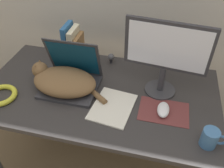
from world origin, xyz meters
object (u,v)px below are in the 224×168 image
Objects in this scene: laptop at (72,78)px; book_row at (73,45)px; webcam at (110,57)px; notepad at (113,107)px; computer_mouse at (163,110)px; external_monitor at (166,54)px; cat at (63,81)px; cable_coil at (1,95)px; mug at (210,138)px.

book_row is at bearing 107.40° from laptop.
notepad is at bearing -74.49° from webcam.
computer_mouse is 0.40× the size of notepad.
external_monitor is 0.46m from webcam.
laptop is at bearing 51.01° from cat.
laptop reaches higher than book_row.
external_monitor is at bearing 17.11° from cable_coil.
cat is at bearing 25.67° from cable_coil.
book_row is at bearing 150.12° from computer_mouse.
book_row is 0.55m from notepad.
cable_coil is (-0.32, -0.15, -0.05)m from cat.
cat is 4.21× the size of mug.
external_monitor is 3.89× the size of computer_mouse.
laptop is 0.56m from external_monitor.
book_row is (-0.08, 0.26, 0.06)m from laptop.
cat is 1.91× the size of book_row.
cat is at bearing -128.99° from laptop.
laptop is 0.66× the size of cat.
laptop is 0.31m from notepad.
webcam is at bearing 4.93° from book_row.
computer_mouse is 0.27m from notepad.
external_monitor is at bearing 7.90° from laptop.
notepad is at bearing -24.21° from laptop.
computer_mouse is 0.27m from mug.
cat is 0.60m from external_monitor.
laptop reaches higher than cat.
external_monitor reaches higher than computer_mouse.
cable_coil is at bearing 176.94° from mug.
cable_coil is at bearing -154.33° from cat.
cat is (-0.04, -0.04, 0.01)m from laptop.
laptop reaches higher than computer_mouse.
external_monitor is 2.50× the size of cable_coil.
cat reaches higher than computer_mouse.
book_row is (-0.60, 0.19, -0.14)m from external_monitor.
laptop is 0.72× the size of external_monitor.
laptop is at bearing 161.54° from mug.
external_monitor reaches higher than notepad.
notepad is (-0.27, -0.03, -0.02)m from computer_mouse.
laptop is at bearing 29.05° from cable_coil.
cable_coil is (-0.90, -0.10, -0.01)m from computer_mouse.
computer_mouse is 0.64× the size of cable_coil.
cable_coil is 0.64m from notepad.
cat reaches higher than webcam.
cat is at bearing 165.14° from mug.
computer_mouse is 0.98× the size of mug.
computer_mouse is 0.91m from cable_coil.
external_monitor is (0.55, 0.12, 0.20)m from cat.
external_monitor is 3.83× the size of mug.
cat is at bearing 165.28° from notepad.
cat is at bearing -121.63° from webcam.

